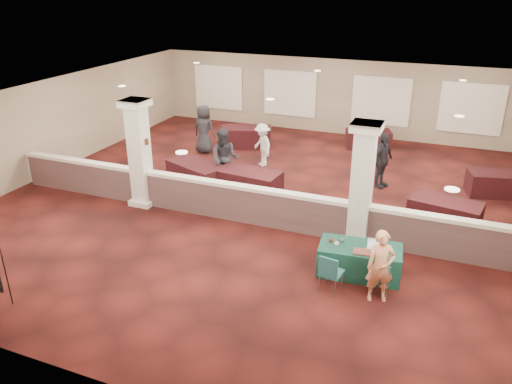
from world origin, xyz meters
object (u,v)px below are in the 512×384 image
at_px(near_table, 359,260).
at_px(far_table_front_right, 444,213).
at_px(far_table_back_left, 246,137).
at_px(far_table_back_center, 368,139).
at_px(attendee_c, 382,161).
at_px(conf_chair_side, 330,271).
at_px(attendee_a, 225,158).
at_px(conf_chair_main, 379,277).
at_px(far_table_back_right, 498,184).
at_px(far_table_front_center, 249,183).
at_px(woman, 380,267).
at_px(far_table_front_left, 197,175).
at_px(attendee_d, 204,129).
at_px(attendee_b, 262,145).

bearing_deg(near_table, far_table_front_right, 56.52).
distance_m(far_table_back_left, far_table_back_center, 4.92).
height_order(far_table_front_right, attendee_c, attendee_c).
bearing_deg(conf_chair_side, attendee_a, 144.78).
xyz_separation_m(attendee_a, attendee_c, (4.75, 1.81, -0.06)).
height_order(conf_chair_side, far_table_back_center, conf_chair_side).
relative_size(conf_chair_main, far_table_back_right, 0.45).
bearing_deg(attendee_c, far_table_front_center, 146.47).
distance_m(woman, attendee_a, 7.29).
bearing_deg(near_table, far_table_back_center, 92.65).
bearing_deg(far_table_back_right, attendee_a, -163.16).
xyz_separation_m(far_table_front_left, attendee_c, (5.59, 2.20, 0.50)).
relative_size(conf_chair_side, attendee_a, 0.47).
distance_m(attendee_c, attendee_d, 7.02).
distance_m(near_table, far_table_back_left, 9.91).
bearing_deg(far_table_back_center, attendee_c, -74.50).
bearing_deg(near_table, far_table_front_left, 144.78).
bearing_deg(far_table_back_center, attendee_a, -122.04).
bearing_deg(conf_chair_main, conf_chair_side, 178.25).
bearing_deg(far_table_back_right, attendee_b, -178.28).
xyz_separation_m(far_table_front_left, attendee_b, (1.27, 2.66, 0.38)).
height_order(near_table, attendee_c, attendee_c).
relative_size(far_table_back_right, attendee_d, 0.97).
bearing_deg(woman, far_table_front_right, 53.41).
bearing_deg(far_table_back_left, attendee_c, -21.84).
height_order(conf_chair_side, attendee_b, attendee_b).
bearing_deg(far_table_back_left, woman, -52.30).
distance_m(far_table_front_right, attendee_a, 6.86).
height_order(conf_chair_main, far_table_back_left, conf_chair_main).
bearing_deg(attendee_c, conf_chair_side, -154.68).
bearing_deg(attendee_d, far_table_back_right, -176.63).
height_order(woman, attendee_c, attendee_c).
bearing_deg(attendee_d, near_table, 143.48).
relative_size(woman, far_table_back_center, 0.93).
distance_m(far_table_back_right, attendee_c, 3.66).
bearing_deg(conf_chair_main, attendee_c, 84.04).
bearing_deg(attendee_c, far_table_back_left, 94.09).
distance_m(conf_chair_side, far_table_back_right, 8.03).
xyz_separation_m(conf_chair_main, woman, (0.01, -0.11, 0.33)).
xyz_separation_m(conf_chair_main, far_table_front_right, (1.14, 4.04, -0.10)).
xyz_separation_m(conf_chair_side, far_table_front_left, (-5.52, 4.27, -0.14)).
distance_m(woman, far_table_back_center, 10.56).
bearing_deg(far_table_back_right, far_table_front_center, -158.30).
bearing_deg(attendee_a, far_table_front_right, -10.17).
xyz_separation_m(near_table, conf_chair_side, (-0.46, -0.97, 0.18)).
relative_size(conf_chair_main, far_table_front_left, 0.41).
height_order(far_table_front_right, attendee_b, attendee_b).
bearing_deg(far_table_back_left, conf_chair_side, -57.19).
xyz_separation_m(near_table, attendee_a, (-5.13, 3.69, 0.61)).
xyz_separation_m(far_table_front_left, far_table_back_center, (4.48, 6.20, -0.05)).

